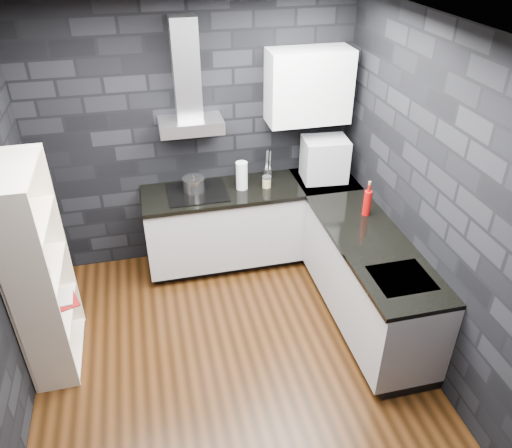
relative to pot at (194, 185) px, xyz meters
name	(u,v)px	position (x,y,z in m)	size (l,w,h in m)	color
ground	(229,351)	(0.08, -1.33, -0.97)	(3.20, 3.20, 0.00)	#3B200D
ceiling	(216,28)	(0.08, -1.33, 1.73)	(3.20, 3.20, 0.00)	silver
wall_back	(195,138)	(0.08, 0.29, 0.38)	(3.20, 0.05, 2.70)	black
wall_front	(286,402)	(0.08, -2.96, 0.38)	(3.20, 0.05, 2.70)	black
wall_right	(424,197)	(1.70, -1.33, 0.38)	(0.05, 3.20, 2.70)	black
toekick_back	(251,252)	(0.58, 0.01, -0.92)	(2.18, 0.50, 0.10)	black
toekick_right	(367,315)	(1.42, -1.23, -0.92)	(0.50, 1.78, 0.10)	black
counter_back_cab	(251,222)	(0.58, -0.03, -0.49)	(2.20, 0.60, 0.76)	#B7B6BB
counter_right_cab	(368,280)	(1.38, -1.23, -0.49)	(0.60, 1.80, 0.76)	#B7B6BB
counter_back_top	(251,189)	(0.58, -0.04, -0.09)	(2.20, 0.62, 0.04)	black
counter_right_top	(373,244)	(1.37, -1.23, -0.09)	(0.62, 1.80, 0.04)	black
counter_corner_top	(325,180)	(1.38, -0.03, -0.09)	(0.62, 0.62, 0.04)	black
hood_body	(191,125)	(0.03, 0.10, 0.59)	(0.60, 0.34, 0.12)	silver
hood_chimney	(186,69)	(0.03, 0.17, 1.10)	(0.24, 0.20, 0.90)	silver
upper_cabinet	(309,86)	(1.18, 0.09, 0.88)	(0.80, 0.35, 0.70)	white
cooktop	(197,192)	(0.03, -0.03, -0.07)	(0.58, 0.50, 0.01)	black
sink_rim	(402,278)	(1.38, -1.73, -0.08)	(0.44, 0.40, 0.01)	silver
pot	(194,185)	(0.00, 0.00, 0.00)	(0.21, 0.21, 0.12)	silver
glass_vase	(242,176)	(0.48, -0.04, 0.07)	(0.12, 0.12, 0.29)	white
storage_jar	(267,182)	(0.73, -0.08, -0.02)	(0.08, 0.08, 0.10)	tan
utensil_crock	(268,173)	(0.79, 0.11, -0.02)	(0.09, 0.09, 0.12)	silver
appliance_garage	(325,159)	(1.35, -0.04, 0.15)	(0.44, 0.34, 0.44)	#B5B7BD
red_bottle	(367,203)	(1.49, -0.80, 0.05)	(0.07, 0.07, 0.24)	#9C0A09
bookshelf	(39,272)	(-1.34, -1.02, -0.07)	(0.34, 0.80, 1.80)	#F0DEC7
fruit_bowl	(36,279)	(-1.34, -1.15, -0.04)	(0.24, 0.24, 0.06)	white
book_red	(53,295)	(-1.33, -0.91, -0.40)	(0.18, 0.02, 0.24)	maroon
book_second	(48,289)	(-1.37, -0.85, -0.38)	(0.18, 0.02, 0.25)	#B2B2B2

